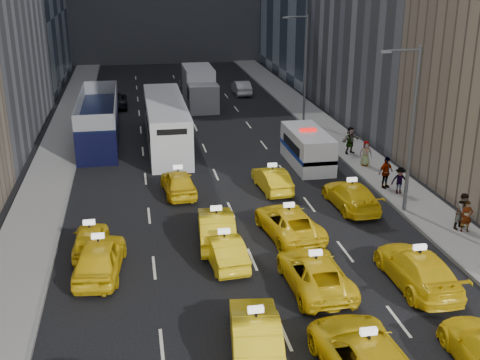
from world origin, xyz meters
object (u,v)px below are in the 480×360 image
object	(u,v)px
nypd_van	(307,149)
pedestrian_0	(467,216)
double_decker	(99,120)
box_truck	(200,88)
city_bus	(166,123)

from	to	relation	value
nypd_van	pedestrian_0	xyz separation A→B (m)	(4.73, -12.08, -0.19)
double_decker	box_truck	size ratio (longest dim) A/B	1.52
double_decker	city_bus	size ratio (longest dim) A/B	0.92
city_bus	box_truck	bearing A→B (deg)	77.66
city_bus	pedestrian_0	distance (m)	23.00
city_bus	box_truck	world-z (taller)	box_truck
city_bus	pedestrian_0	size ratio (longest dim) A/B	8.27
nypd_van	pedestrian_0	distance (m)	12.97
city_bus	pedestrian_0	xyz separation A→B (m)	(13.76, -18.41, -0.73)
pedestrian_0	box_truck	bearing A→B (deg)	117.71
pedestrian_0	nypd_van	bearing A→B (deg)	121.63
nypd_van	city_bus	world-z (taller)	city_bus
city_bus	box_truck	size ratio (longest dim) A/B	1.66
box_truck	pedestrian_0	distance (m)	32.60
box_truck	nypd_van	bearing A→B (deg)	-69.25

